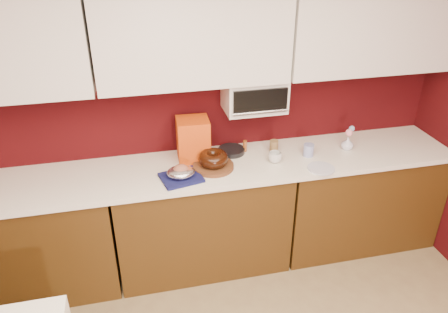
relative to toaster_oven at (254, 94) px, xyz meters
The scene contains 25 objects.
wall_back 0.49m from the toaster_oven, 162.14° to the left, with size 4.00×0.02×2.50m, color #3E080A.
base_cabinet_left 2.02m from the toaster_oven, behind, with size 1.31×0.58×0.86m, color #442A0D.
base_cabinet_center 1.06m from the toaster_oven, 159.86° to the right, with size 1.31×0.58×0.86m, color #442A0D.
base_cabinet_right 1.30m from the toaster_oven, 10.58° to the right, with size 1.31×0.58×0.86m, color #442A0D.
countertop 0.69m from the toaster_oven, 159.86° to the right, with size 4.00×0.62×0.04m, color white.
upper_cabinet_center 0.65m from the toaster_oven, behind, with size 1.31×0.33×0.70m, color white.
upper_cabinet_right 1.00m from the toaster_oven, ahead, with size 1.31×0.33×0.70m, color white.
toaster_oven is the anchor object (origin of this frame).
toaster_oven_door 0.16m from the toaster_oven, 90.00° to the right, with size 0.40×0.02×0.18m, color black.
toaster_oven_handle 0.19m from the toaster_oven, 90.00° to the right, with size 0.02×0.02×0.42m, color silver.
cake_base 0.62m from the toaster_oven, 150.39° to the right, with size 0.30×0.30×0.03m, color brown.
bundt_cake 0.57m from the toaster_oven, 150.39° to the right, with size 0.22×0.22×0.09m, color black.
navy_towel 0.83m from the toaster_oven, 153.48° to the right, with size 0.28×0.23×0.02m, color #131649.
foil_ham_nest 0.80m from the toaster_oven, 153.48° to the right, with size 0.20×0.17×0.07m, color white.
roasted_ham 0.79m from the toaster_oven, 153.48° to the right, with size 0.11×0.09×0.07m, color #9F5F49.
pandoro_box 0.57m from the toaster_oven, behind, with size 0.24×0.22×0.32m, color red.
dark_pan 0.49m from the toaster_oven, behind, with size 0.21×0.21×0.04m, color black.
coffee_mug 0.49m from the toaster_oven, 62.58° to the right, with size 0.09×0.09×0.10m, color silver.
blue_jar 0.61m from the toaster_oven, 24.27° to the right, with size 0.08×0.08×0.10m, color #1C349A.
flower_vase 0.87m from the toaster_oven, 11.40° to the right, with size 0.08×0.08×0.12m, color silver.
flower_pink 0.83m from the toaster_oven, 11.40° to the right, with size 0.06×0.06×0.06m, color pink.
flower_blue 0.84m from the toaster_oven, ahead, with size 0.05×0.05×0.05m, color #7B9FC6.
china_plate 0.74m from the toaster_oven, 44.10° to the right, with size 0.20×0.20×0.01m, color silver.
amber_bottle 0.43m from the toaster_oven, behind, with size 0.03×0.03×0.09m, color brown.
paper_cup 0.46m from the toaster_oven, 21.62° to the right, with size 0.07×0.07×0.10m, color olive.
Camera 1 is at (-0.46, -0.84, 2.51)m, focal length 35.00 mm.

